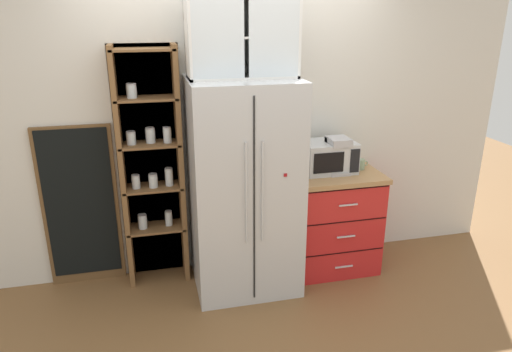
{
  "coord_description": "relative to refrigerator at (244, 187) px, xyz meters",
  "views": [
    {
      "loc": [
        -0.72,
        -3.43,
        2.21
      ],
      "look_at": [
        0.1,
        -0.01,
        0.95
      ],
      "focal_mm": 32.83,
      "sensor_mm": 36.0,
      "label": 1
    }
  ],
  "objects": [
    {
      "name": "chalkboard_menu",
      "position": [
        -1.3,
        0.33,
        -0.18
      ],
      "size": [
        0.6,
        0.04,
        1.36
      ],
      "color": "brown",
      "rests_on": "ground"
    },
    {
      "name": "refrigerator",
      "position": [
        0.0,
        0.0,
        0.0
      ],
      "size": [
        0.83,
        0.74,
        1.73
      ],
      "color": "silver",
      "rests_on": "ground"
    },
    {
      "name": "upper_cabinet",
      "position": [
        -0.0,
        0.05,
        1.15
      ],
      "size": [
        0.8,
        0.32,
        0.58
      ],
      "color": "silver",
      "rests_on": "refrigerator"
    },
    {
      "name": "mug_sage",
      "position": [
        1.06,
        0.11,
        0.08
      ],
      "size": [
        0.11,
        0.08,
        0.09
      ],
      "color": "#8CA37F",
      "rests_on": "counter_cabinet"
    },
    {
      "name": "microwave",
      "position": [
        0.76,
        0.13,
        0.16
      ],
      "size": [
        0.44,
        0.33,
        0.26
      ],
      "color": "silver",
      "rests_on": "counter_cabinet"
    },
    {
      "name": "counter_cabinet",
      "position": [
        0.82,
        0.08,
        -0.41
      ],
      "size": [
        0.76,
        0.59,
        0.9
      ],
      "color": "red",
      "rests_on": "ground"
    },
    {
      "name": "wall_back_cream",
      "position": [
        -0.0,
        0.41,
        0.41
      ],
      "size": [
        4.99,
        0.1,
        2.55
      ],
      "primitive_type": "cube",
      "color": "silver",
      "rests_on": "ground"
    },
    {
      "name": "ground_plane",
      "position": [
        -0.0,
        0.01,
        -0.86
      ],
      "size": [
        10.69,
        10.69,
        0.0
      ],
      "primitive_type": "plane",
      "color": "brown"
    },
    {
      "name": "bottle_amber",
      "position": [
        0.82,
        0.02,
        0.14
      ],
      "size": [
        0.06,
        0.06,
        0.25
      ],
      "color": "brown",
      "rests_on": "counter_cabinet"
    },
    {
      "name": "mug_navy",
      "position": [
        0.82,
        0.09,
        0.07
      ],
      "size": [
        0.11,
        0.07,
        0.08
      ],
      "color": "navy",
      "rests_on": "counter_cabinet"
    },
    {
      "name": "pantry_shelf_column",
      "position": [
        -0.71,
        0.3,
        0.15
      ],
      "size": [
        0.54,
        0.28,
        1.97
      ],
      "color": "brown",
      "rests_on": "ground"
    },
    {
      "name": "coffee_maker",
      "position": [
        0.82,
        0.09,
        0.19
      ],
      "size": [
        0.17,
        0.2,
        0.31
      ],
      "color": "#B7B7BC",
      "rests_on": "counter_cabinet"
    }
  ]
}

